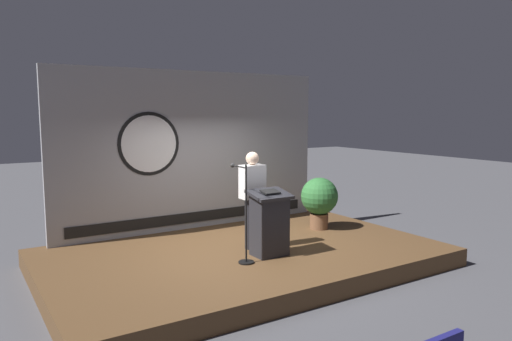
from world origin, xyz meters
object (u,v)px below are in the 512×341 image
microphone_stand (244,228)px  potted_plant (319,198)px  podium (269,223)px  speaker_person (252,200)px

microphone_stand → potted_plant: (2.34, 1.03, 0.07)m
podium → microphone_stand: 0.54m
microphone_stand → potted_plant: microphone_stand is taller
microphone_stand → potted_plant: size_ratio=1.49×
potted_plant → microphone_stand: bearing=-156.3°
speaker_person → potted_plant: speaker_person is taller
podium → potted_plant: 2.04m
podium → potted_plant: (1.81, 0.93, 0.08)m
speaker_person → potted_plant: 1.90m
podium → microphone_stand: bearing=-170.0°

